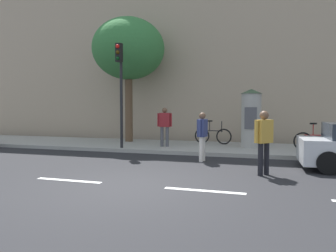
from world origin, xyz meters
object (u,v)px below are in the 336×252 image
street_tree (128,49)px  pedestrian_near_pole (264,137)px  traffic_light (120,78)px  bicycle_leaning (317,141)px  poster_column (251,118)px  pedestrian_with_bag (165,124)px  bicycle_upright (213,135)px  pedestrian_tallest (202,133)px

street_tree → pedestrian_near_pole: street_tree is taller
traffic_light → bicycle_leaning: size_ratio=2.43×
poster_column → pedestrian_with_bag: (-3.57, -0.84, -0.26)m
bicycle_upright → street_tree: bearing=-178.2°
pedestrian_tallest → bicycle_upright: (-0.30, 4.08, -0.43)m
pedestrian_tallest → bicycle_upright: bearing=94.2°
poster_column → street_tree: (-5.91, 0.66, 3.28)m
street_tree → pedestrian_tallest: bearing=-41.5°
pedestrian_near_pole → pedestrian_tallest: 2.69m
street_tree → bicycle_leaning: street_tree is taller
street_tree → pedestrian_with_bag: size_ratio=3.61×
street_tree → bicycle_upright: (4.16, 0.13, -4.15)m
pedestrian_near_pole → bicycle_leaning: (1.96, 4.61, -0.50)m
pedestrian_near_pole → street_tree: bearing=138.6°
poster_column → pedestrian_near_pole: poster_column is taller
pedestrian_with_bag → poster_column: bearing=13.2°
street_tree → pedestrian_near_pole: size_ratio=3.49×
poster_column → street_tree: street_tree is taller
pedestrian_with_bag → bicycle_upright: (1.83, 1.63, -0.60)m
street_tree → pedestrian_tallest: size_ratio=3.65×
bicycle_upright → bicycle_leaning: bearing=-16.1°
pedestrian_near_pole → bicycle_upright: pedestrian_near_pole is taller
pedestrian_near_pole → pedestrian_with_bag: bearing=134.5°
traffic_light → poster_column: traffic_light is taller
pedestrian_tallest → bicycle_upright: 4.11m
pedestrian_tallest → poster_column: bearing=66.1°
traffic_light → bicycle_upright: traffic_light is taller
street_tree → bicycle_upright: size_ratio=3.45×
street_tree → pedestrian_near_pole: bearing=-41.4°
traffic_light → street_tree: bearing=106.5°
traffic_light → pedestrian_tallest: size_ratio=2.58×
bicycle_leaning → pedestrian_tallest: bearing=-144.4°
traffic_light → bicycle_leaning: 8.20m
pedestrian_with_bag → bicycle_leaning: (6.09, 0.40, -0.60)m
pedestrian_near_pole → poster_column: bearing=96.4°
street_tree → pedestrian_near_pole: (6.48, -5.72, -3.65)m
bicycle_leaning → pedestrian_near_pole: bearing=-113.0°
street_tree → pedestrian_with_bag: (2.34, -1.50, -3.54)m
bicycle_leaning → pedestrian_with_bag: bearing=-176.2°
poster_column → pedestrian_with_bag: 3.68m
poster_column → pedestrian_near_pole: 5.10m
pedestrian_tallest → bicycle_leaning: bearing=35.6°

